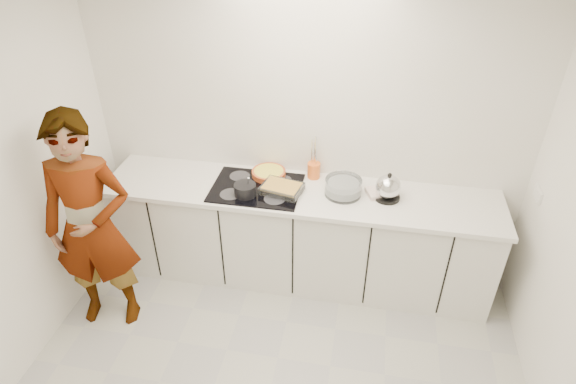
% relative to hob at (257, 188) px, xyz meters
% --- Properties ---
extents(ceiling, '(3.60, 3.20, 0.00)m').
position_rel_hob_xyz_m(ceiling, '(0.35, -1.26, 1.68)').
color(ceiling, white).
rests_on(ceiling, wall_back).
extents(wall_back, '(3.60, 0.00, 2.60)m').
position_rel_hob_xyz_m(wall_back, '(0.35, 0.34, 0.38)').
color(wall_back, white).
rests_on(wall_back, ground).
extents(base_cabinets, '(3.20, 0.58, 0.87)m').
position_rel_hob_xyz_m(base_cabinets, '(0.35, 0.02, -0.48)').
color(base_cabinets, silver).
rests_on(base_cabinets, floor).
extents(countertop, '(3.24, 0.64, 0.04)m').
position_rel_hob_xyz_m(countertop, '(0.35, 0.02, -0.03)').
color(countertop, white).
rests_on(countertop, base_cabinets).
extents(hob, '(0.72, 0.54, 0.01)m').
position_rel_hob_xyz_m(hob, '(0.00, 0.00, 0.00)').
color(hob, black).
rests_on(hob, countertop).
extents(tart_dish, '(0.33, 0.33, 0.05)m').
position_rel_hob_xyz_m(tart_dish, '(0.06, 0.19, 0.03)').
color(tart_dish, '#C35124').
rests_on(tart_dish, hob).
extents(saucepan, '(0.22, 0.22, 0.17)m').
position_rel_hob_xyz_m(saucepan, '(-0.06, -0.13, 0.06)').
color(saucepan, black).
rests_on(saucepan, hob).
extents(baking_dish, '(0.36, 0.29, 0.06)m').
position_rel_hob_xyz_m(baking_dish, '(0.22, -0.03, 0.04)').
color(baking_dish, silver).
rests_on(baking_dish, hob).
extents(mixing_bowl, '(0.36, 0.36, 0.14)m').
position_rel_hob_xyz_m(mixing_bowl, '(0.70, 0.04, 0.06)').
color(mixing_bowl, silver).
rests_on(mixing_bowl, countertop).
extents(tea_towel, '(0.27, 0.24, 0.04)m').
position_rel_hob_xyz_m(tea_towel, '(1.00, 0.10, 0.01)').
color(tea_towel, white).
rests_on(tea_towel, countertop).
extents(kettle, '(0.24, 0.24, 0.23)m').
position_rel_hob_xyz_m(kettle, '(1.05, 0.05, 0.09)').
color(kettle, black).
rests_on(kettle, countertop).
extents(utensil_crock, '(0.11, 0.11, 0.13)m').
position_rel_hob_xyz_m(utensil_crock, '(0.43, 0.26, 0.06)').
color(utensil_crock, orange).
rests_on(utensil_crock, countertop).
extents(cook, '(0.73, 0.55, 1.81)m').
position_rel_hob_xyz_m(cook, '(-1.07, -0.71, -0.01)').
color(cook, silver).
rests_on(cook, floor).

